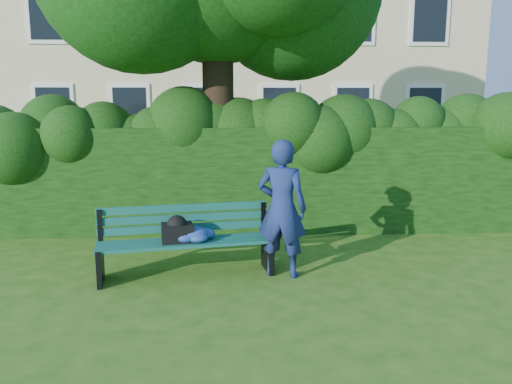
{
  "coord_description": "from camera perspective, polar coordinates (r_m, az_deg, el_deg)",
  "views": [
    {
      "loc": [
        -0.33,
        -6.38,
        2.21
      ],
      "look_at": [
        0.0,
        0.6,
        0.95
      ],
      "focal_mm": 35.0,
      "sensor_mm": 36.0,
      "label": 1
    }
  ],
  "objects": [
    {
      "name": "ground",
      "position": [
        6.76,
        0.24,
        -8.86
      ],
      "size": [
        80.0,
        80.0,
        0.0
      ],
      "primitive_type": "plane",
      "color": "#285A14",
      "rests_on": "ground"
    },
    {
      "name": "park_bench",
      "position": [
        6.47,
        -8.0,
        -5.17
      ],
      "size": [
        2.29,
        0.94,
        0.89
      ],
      "rotation": [
        0.0,
        0.0,
        0.18
      ],
      "color": "#0F4C3F",
      "rests_on": "ground"
    },
    {
      "name": "hedge",
      "position": [
        8.69,
        -0.5,
        1.55
      ],
      "size": [
        10.0,
        1.0,
        1.8
      ],
      "color": "black",
      "rests_on": "ground"
    },
    {
      "name": "apartment_building",
      "position": [
        20.72,
        -1.88,
        20.76
      ],
      "size": [
        16.0,
        8.08,
        12.0
      ],
      "color": "beige",
      "rests_on": "ground"
    },
    {
      "name": "man_reading",
      "position": [
        6.34,
        2.97,
        -1.89
      ],
      "size": [
        0.75,
        0.62,
        1.76
      ],
      "primitive_type": "imported",
      "rotation": [
        0.0,
        0.0,
        2.78
      ],
      "color": "navy",
      "rests_on": "ground"
    }
  ]
}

